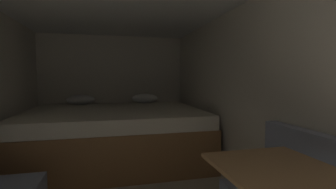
% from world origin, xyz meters
% --- Properties ---
extents(wall_back, '(2.77, 0.05, 2.05)m').
position_xyz_m(wall_back, '(0.00, 4.10, 1.02)').
color(wall_back, beige).
rests_on(wall_back, ground).
extents(wall_right, '(0.05, 4.84, 2.05)m').
position_xyz_m(wall_right, '(1.36, 1.66, 1.02)').
color(wall_right, beige).
rests_on(wall_right, ground).
extents(bed, '(2.55, 1.99, 0.95)m').
position_xyz_m(bed, '(0.00, 3.04, 0.39)').
color(bed, olive).
rests_on(bed, ground).
extents(dinette_table, '(0.64, 0.67, 0.75)m').
position_xyz_m(dinette_table, '(0.82, 0.43, 0.65)').
color(dinette_table, '#9E7247').
rests_on(dinette_table, ground).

